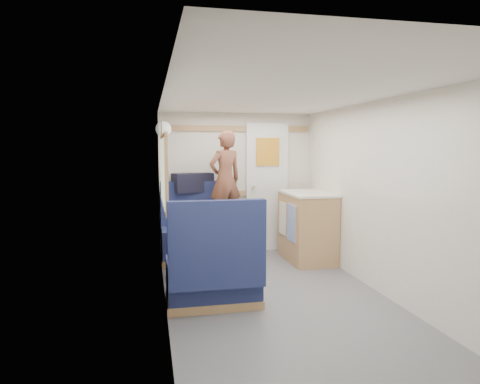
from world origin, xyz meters
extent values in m
plane|color=#515156|center=(0.00, 0.00, 0.00)|extent=(4.50, 4.50, 0.00)
plane|color=silver|center=(0.00, 0.00, 2.00)|extent=(4.50, 4.50, 0.00)
cube|color=silver|center=(0.00, 2.25, 1.00)|extent=(2.20, 0.02, 2.00)
cube|color=silver|center=(-1.10, 0.00, 1.00)|extent=(0.02, 4.50, 2.00)
cube|color=silver|center=(1.10, 0.00, 1.00)|extent=(0.02, 4.50, 2.00)
cube|color=#AF814F|center=(0.00, 2.23, 0.85)|extent=(2.15, 0.02, 0.08)
cube|color=#AF814F|center=(0.00, 2.23, 1.78)|extent=(2.15, 0.02, 0.08)
cube|color=#A5AC92|center=(-1.08, 1.00, 1.25)|extent=(0.04, 1.30, 0.72)
cube|color=white|center=(0.45, 2.22, 0.93)|extent=(0.62, 0.04, 1.86)
cube|color=orange|center=(0.45, 2.19, 1.45)|extent=(0.34, 0.03, 0.40)
cylinder|color=silver|center=(0.23, 2.17, 0.95)|extent=(0.04, 0.10, 0.04)
cube|color=white|center=(-0.65, 1.00, 0.70)|extent=(0.62, 0.92, 0.04)
cylinder|color=silver|center=(-0.65, 1.00, 0.35)|extent=(0.08, 0.08, 0.66)
cylinder|color=silver|center=(-0.65, 1.00, 0.01)|extent=(0.36, 0.36, 0.03)
cube|color=#161A48|center=(-0.65, 1.80, 0.23)|extent=(0.88, 0.50, 0.45)
cube|color=#161A48|center=(-0.65, 2.08, 0.65)|extent=(0.88, 0.10, 0.80)
cube|color=#AF814F|center=(-0.65, 1.80, 0.04)|extent=(0.90, 0.52, 0.08)
cube|color=#161A48|center=(-0.65, 0.20, 0.23)|extent=(0.88, 0.50, 0.45)
cube|color=#161A48|center=(-0.65, -0.08, 0.65)|extent=(0.88, 0.10, 0.80)
cube|color=#AF814F|center=(-0.65, 0.20, 0.04)|extent=(0.90, 0.52, 0.08)
cube|color=#AF814F|center=(-0.65, 2.12, 0.88)|extent=(0.90, 0.14, 0.04)
sphere|color=white|center=(-1.04, 1.85, 1.75)|extent=(0.20, 0.20, 0.20)
cube|color=#AF814F|center=(0.82, 1.55, 0.45)|extent=(0.54, 0.90, 0.90)
cube|color=silver|center=(0.82, 1.55, 0.91)|extent=(0.56, 0.92, 0.03)
cube|color=#5972B2|center=(0.54, 1.37, 0.55)|extent=(0.01, 0.30, 0.48)
cube|color=silver|center=(0.54, 1.73, 0.55)|extent=(0.01, 0.28, 0.44)
imported|color=brown|center=(-0.24, 1.80, 1.09)|extent=(0.55, 0.45, 1.28)
cube|color=black|center=(-0.65, 2.12, 1.03)|extent=(0.59, 0.40, 0.26)
cube|color=silver|center=(-0.45, 0.79, 0.73)|extent=(0.37, 0.42, 0.02)
sphere|color=orange|center=(-0.50, 0.79, 0.77)|extent=(0.07, 0.07, 0.07)
cube|color=#D7BD7C|center=(-0.64, 0.64, 0.75)|extent=(0.10, 0.06, 0.03)
cylinder|color=white|center=(-0.75, 1.02, 0.72)|extent=(0.06, 0.06, 0.01)
cylinder|color=white|center=(-0.75, 1.02, 0.78)|extent=(0.01, 0.01, 0.10)
sphere|color=#47070C|center=(-0.75, 1.02, 0.85)|extent=(0.08, 0.08, 0.08)
cylinder|color=silver|center=(-0.88, 0.62, 0.78)|extent=(0.07, 0.07, 0.11)
cylinder|color=#964A15|center=(-0.47, 1.06, 0.77)|extent=(0.06, 0.06, 0.10)
cylinder|color=black|center=(-0.67, 1.10, 0.77)|extent=(0.04, 0.04, 0.10)
cylinder|color=silver|center=(-0.58, 0.96, 0.77)|extent=(0.04, 0.04, 0.10)
cube|color=brown|center=(-0.43, 1.16, 0.77)|extent=(0.14, 0.25, 0.10)
camera|label=1|loc=(-1.23, -3.78, 1.52)|focal=32.00mm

